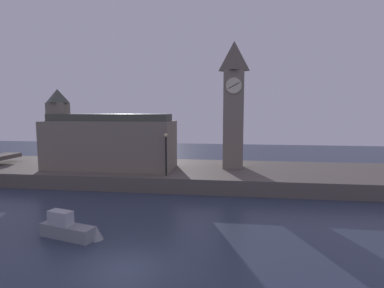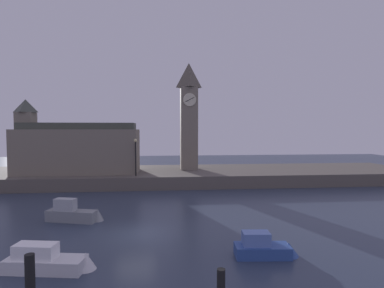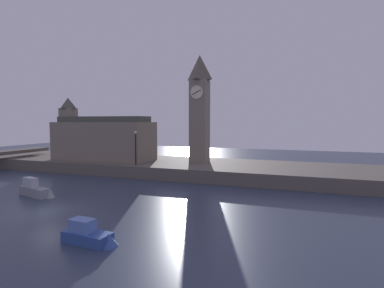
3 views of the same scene
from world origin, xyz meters
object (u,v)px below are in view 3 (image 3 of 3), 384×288
(streetlamp, at_px, (136,144))
(boat_tour_blue, at_px, (91,235))
(boat_cruiser_grey, at_px, (36,190))
(clock_tower, at_px, (200,107))
(parliament_hall, at_px, (101,138))

(streetlamp, relative_size, boat_tour_blue, 1.20)
(streetlamp, relative_size, boat_cruiser_grey, 0.98)
(clock_tower, bearing_deg, boat_tour_blue, -85.32)
(clock_tower, bearing_deg, streetlamp, -140.63)
(parliament_hall, height_order, boat_cruiser_grey, parliament_hall)
(clock_tower, relative_size, boat_tour_blue, 3.98)
(clock_tower, height_order, boat_cruiser_grey, clock_tower)
(boat_tour_blue, distance_m, boat_cruiser_grey, 14.16)
(clock_tower, xyz_separation_m, parliament_hall, (-14.18, -2.17, -4.31))
(boat_cruiser_grey, bearing_deg, parliament_hall, 105.10)
(streetlamp, xyz_separation_m, boat_tour_blue, (8.65, -19.59, -3.66))
(clock_tower, xyz_separation_m, boat_tour_blue, (2.05, -25.01, -8.37))
(boat_tour_blue, bearing_deg, clock_tower, 94.68)
(parliament_hall, xyz_separation_m, boat_cruiser_grey, (4.16, -15.42, -3.94))
(clock_tower, distance_m, streetlamp, 9.75)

